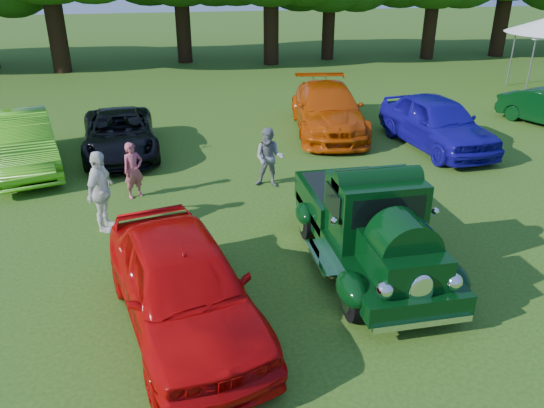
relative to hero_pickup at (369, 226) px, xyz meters
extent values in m
plane|color=#2C5213|center=(-0.73, -0.54, -0.86)|extent=(120.00, 120.00, 0.00)
cylinder|color=black|center=(-0.89, -1.70, -0.47)|extent=(0.24, 0.79, 0.79)
cylinder|color=black|center=(0.89, -1.70, -0.47)|extent=(0.24, 0.79, 0.79)
cylinder|color=black|center=(-0.89, 1.35, -0.47)|extent=(0.24, 0.79, 0.79)
cylinder|color=black|center=(0.89, 1.35, -0.47)|extent=(0.24, 0.79, 0.79)
cube|color=black|center=(0.00, -0.10, -0.31)|extent=(1.84, 4.81, 0.36)
cube|color=black|center=(0.00, -1.54, 0.12)|extent=(1.18, 1.55, 0.66)
cube|color=black|center=(0.00, -0.24, 0.49)|extent=(1.67, 1.23, 1.28)
cube|color=black|center=(0.00, -0.82, 0.71)|extent=(1.39, 0.06, 0.56)
cube|color=black|center=(0.00, 1.37, -0.01)|extent=(1.84, 2.19, 0.62)
cube|color=black|center=(0.00, 1.37, 0.29)|extent=(1.58, 1.93, 0.05)
ellipsoid|color=black|center=(-0.92, -1.70, -0.26)|extent=(0.53, 0.92, 0.53)
ellipsoid|color=black|center=(0.92, -1.70, -0.26)|extent=(0.53, 0.92, 0.53)
ellipsoid|color=black|center=(-0.95, 1.35, -0.27)|extent=(0.41, 0.77, 0.45)
ellipsoid|color=black|center=(0.95, 1.35, -0.27)|extent=(0.41, 0.77, 0.45)
ellipsoid|color=white|center=(0.00, -2.34, -0.01)|extent=(0.43, 0.13, 0.64)
sphere|color=white|center=(-0.60, -2.27, 0.06)|extent=(0.30, 0.30, 0.30)
sphere|color=white|center=(0.60, -2.27, 0.06)|extent=(0.30, 0.30, 0.30)
cube|color=white|center=(0.00, -2.50, -0.50)|extent=(1.73, 0.12, 0.12)
cube|color=white|center=(0.00, 2.47, -0.43)|extent=(1.73, 0.12, 0.12)
imported|color=#C40808|center=(-3.75, -1.33, -0.03)|extent=(2.96, 5.19, 1.67)
imported|color=#52C019|center=(-8.06, 7.23, -0.04)|extent=(3.00, 5.26, 1.64)
imported|color=black|center=(-5.30, 8.06, -0.19)|extent=(2.60, 4.99, 1.34)
imported|color=#C34406|center=(1.91, 9.04, -0.03)|extent=(3.19, 6.00, 1.66)
imported|color=#150D95|center=(4.91, 6.65, -0.01)|extent=(2.47, 5.16, 1.70)
imported|color=#BA4C5D|center=(-4.75, 4.44, -0.12)|extent=(0.65, 0.58, 1.49)
imported|color=gray|center=(-1.15, 4.45, -0.04)|extent=(0.97, 0.87, 1.65)
imported|color=white|center=(-5.38, 2.63, 0.09)|extent=(0.82, 1.21, 1.91)
cylinder|color=slate|center=(12.04, 12.01, 0.44)|extent=(0.07, 0.07, 2.61)
cylinder|color=slate|center=(12.99, 14.78, 0.44)|extent=(0.07, 0.07, 2.61)
cylinder|color=black|center=(-9.25, 22.90, 1.56)|extent=(0.97, 0.97, 4.85)
cylinder|color=black|center=(-2.37, 24.72, 1.33)|extent=(0.88, 0.88, 4.38)
cylinder|color=black|center=(2.64, 22.95, 1.35)|extent=(0.89, 0.89, 4.43)
cylinder|color=black|center=(6.48, 24.06, 1.05)|extent=(0.76, 0.76, 3.82)
cylinder|color=black|center=(12.70, 22.95, 1.17)|extent=(0.81, 0.81, 4.07)
cylinder|color=black|center=(17.61, 23.02, 1.44)|extent=(0.92, 0.92, 4.61)
camera|label=1|loc=(-3.78, -8.86, 4.84)|focal=35.00mm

